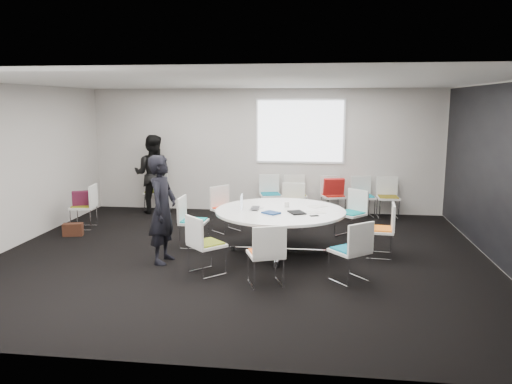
# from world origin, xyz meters

# --- Properties ---
(room_shell) EXTENTS (8.08, 7.08, 2.88)m
(room_shell) POSITION_xyz_m (0.09, 0.00, 1.40)
(room_shell) COLOR black
(room_shell) RESTS_ON ground
(conference_table) EXTENTS (2.15, 2.15, 0.73)m
(conference_table) POSITION_xyz_m (0.62, 0.28, 0.53)
(conference_table) COLOR silver
(conference_table) RESTS_ON ground
(projection_screen) EXTENTS (1.90, 0.03, 1.35)m
(projection_screen) POSITION_xyz_m (0.80, 3.46, 1.85)
(projection_screen) COLOR white
(projection_screen) RESTS_ON room_shell
(chair_ring_a) EXTENTS (0.49, 0.50, 0.88)m
(chair_ring_a) POSITION_xyz_m (2.25, 0.26, 0.28)
(chair_ring_a) COLOR silver
(chair_ring_a) RESTS_ON ground
(chair_ring_b) EXTENTS (0.64, 0.64, 0.88)m
(chair_ring_b) POSITION_xyz_m (1.85, 1.41, 0.28)
(chair_ring_b) COLOR silver
(chair_ring_b) RESTS_ON ground
(chair_ring_c) EXTENTS (0.48, 0.47, 0.88)m
(chair_ring_c) POSITION_xyz_m (0.73, 1.99, 0.28)
(chair_ring_c) COLOR silver
(chair_ring_c) RESTS_ON ground
(chair_ring_d) EXTENTS (0.64, 0.64, 0.88)m
(chair_ring_d) POSITION_xyz_m (-0.53, 1.52, 0.28)
(chair_ring_d) COLOR silver
(chair_ring_d) RESTS_ON ground
(chair_ring_e) EXTENTS (0.46, 0.47, 0.88)m
(chair_ring_e) POSITION_xyz_m (-0.91, 0.43, 0.28)
(chair_ring_e) COLOR silver
(chair_ring_e) RESTS_ON ground
(chair_ring_f) EXTENTS (0.64, 0.64, 0.88)m
(chair_ring_f) POSITION_xyz_m (-0.36, -0.93, 0.28)
(chair_ring_f) COLOR silver
(chair_ring_f) RESTS_ON ground
(chair_ring_g) EXTENTS (0.59, 0.58, 0.88)m
(chair_ring_g) POSITION_xyz_m (0.55, -1.28, 0.28)
(chair_ring_g) COLOR silver
(chair_ring_g) RESTS_ON ground
(chair_ring_h) EXTENTS (0.64, 0.64, 0.88)m
(chair_ring_h) POSITION_xyz_m (1.70, -0.98, 0.28)
(chair_ring_h) COLOR silver
(chair_ring_h) RESTS_ON ground
(chair_back_a) EXTENTS (0.56, 0.55, 0.88)m
(chair_back_a) POSITION_xyz_m (0.17, 3.15, 0.28)
(chair_back_a) COLOR silver
(chair_back_a) RESTS_ON ground
(chair_back_b) EXTENTS (0.54, 0.53, 0.88)m
(chair_back_b) POSITION_xyz_m (0.74, 3.16, 0.28)
(chair_back_b) COLOR silver
(chair_back_b) RESTS_ON ground
(chair_back_c) EXTENTS (0.59, 0.58, 0.88)m
(chair_back_c) POSITION_xyz_m (1.56, 3.16, 0.28)
(chair_back_c) COLOR silver
(chair_back_c) RESTS_ON ground
(chair_back_d) EXTENTS (0.55, 0.54, 0.88)m
(chair_back_d) POSITION_xyz_m (2.21, 3.17, 0.28)
(chair_back_d) COLOR silver
(chair_back_d) RESTS_ON ground
(chair_back_e) EXTENTS (0.48, 0.47, 0.88)m
(chair_back_e) POSITION_xyz_m (2.74, 3.14, 0.28)
(chair_back_e) COLOR silver
(chair_back_e) RESTS_ON ground
(chair_spare_left) EXTENTS (0.51, 0.52, 0.88)m
(chair_spare_left) POSITION_xyz_m (-3.37, 1.39, 0.28)
(chair_spare_left) COLOR silver
(chair_spare_left) RESTS_ON ground
(chair_person_back) EXTENTS (0.47, 0.46, 0.88)m
(chair_person_back) POSITION_xyz_m (-2.49, 3.17, 0.28)
(chair_person_back) COLOR silver
(chair_person_back) RESTS_ON ground
(person_main) EXTENTS (0.46, 0.65, 1.69)m
(person_main) POSITION_xyz_m (-1.15, -0.46, 0.85)
(person_main) COLOR black
(person_main) RESTS_ON ground
(person_back) EXTENTS (0.89, 0.70, 1.78)m
(person_back) POSITION_xyz_m (-2.49, 3.00, 0.89)
(person_back) COLOR black
(person_back) RESTS_ON ground
(laptop) EXTENTS (0.22, 0.33, 0.03)m
(laptop) POSITION_xyz_m (0.25, 0.28, 0.74)
(laptop) COLOR #333338
(laptop) RESTS_ON conference_table
(laptop_lid) EXTENTS (0.04, 0.30, 0.22)m
(laptop_lid) POSITION_xyz_m (-0.02, 0.24, 0.86)
(laptop_lid) COLOR silver
(laptop_lid) RESTS_ON conference_table
(notebook_black) EXTENTS (0.32, 0.36, 0.02)m
(notebook_black) POSITION_xyz_m (0.90, 0.07, 0.74)
(notebook_black) COLOR black
(notebook_black) RESTS_ON conference_table
(tablet_folio) EXTENTS (0.33, 0.32, 0.03)m
(tablet_folio) POSITION_xyz_m (0.50, -0.02, 0.74)
(tablet_folio) COLOR navy
(tablet_folio) RESTS_ON conference_table
(papers_right) EXTENTS (0.36, 0.36, 0.00)m
(papers_right) POSITION_xyz_m (1.23, 0.64, 0.73)
(papers_right) COLOR silver
(papers_right) RESTS_ON conference_table
(papers_front) EXTENTS (0.31, 0.23, 0.00)m
(papers_front) POSITION_xyz_m (1.22, 0.17, 0.73)
(papers_front) COLOR white
(papers_front) RESTS_ON conference_table
(cup) EXTENTS (0.08, 0.08, 0.09)m
(cup) POSITION_xyz_m (0.71, 0.52, 0.78)
(cup) COLOR white
(cup) RESTS_ON conference_table
(phone) EXTENTS (0.16, 0.12, 0.01)m
(phone) POSITION_xyz_m (1.19, -0.10, 0.73)
(phone) COLOR black
(phone) RESTS_ON conference_table
(maroon_bag) EXTENTS (0.42, 0.30, 0.28)m
(maroon_bag) POSITION_xyz_m (-3.39, 1.39, 0.62)
(maroon_bag) COLOR #50152C
(maroon_bag) RESTS_ON chair_spare_left
(brown_bag) EXTENTS (0.39, 0.24, 0.24)m
(brown_bag) POSITION_xyz_m (-3.34, 0.84, 0.12)
(brown_bag) COLOR #391D12
(brown_bag) RESTS_ON ground
(red_jacket) EXTENTS (0.46, 0.25, 0.36)m
(red_jacket) POSITION_xyz_m (1.57, 2.93, 0.70)
(red_jacket) COLOR #A21613
(red_jacket) RESTS_ON chair_back_c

